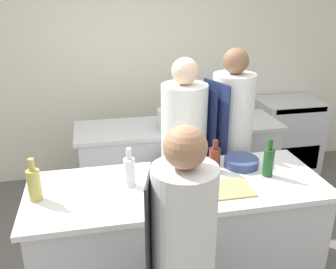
{
  "coord_description": "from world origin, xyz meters",
  "views": [
    {
      "loc": [
        -0.56,
        -2.31,
        2.23
      ],
      "look_at": [
        0.0,
        0.35,
        1.16
      ],
      "focal_mm": 40.0,
      "sensor_mm": 36.0,
      "label": 1
    }
  ],
  "objects_px": {
    "chef_at_pass_far": "(230,145)",
    "bowl_prep_small": "(162,190)",
    "bowl_mixing_large": "(241,162)",
    "bottle_olive_oil": "(215,159)",
    "oven_range": "(286,135)",
    "bottle_cooking_oil": "(129,171)",
    "stockpot": "(172,119)",
    "bottle_wine": "(269,161)",
    "chef_at_stove": "(184,154)",
    "bottle_vinegar": "(34,184)",
    "chef_at_prep_near": "(182,267)"
  },
  "relations": [
    {
      "from": "chef_at_stove",
      "to": "bottle_vinegar",
      "type": "relative_size",
      "value": 5.69
    },
    {
      "from": "chef_at_prep_near",
      "to": "chef_at_stove",
      "type": "relative_size",
      "value": 0.96
    },
    {
      "from": "chef_at_prep_near",
      "to": "oven_range",
      "type": "bearing_deg",
      "value": -23.08
    },
    {
      "from": "bowl_mixing_large",
      "to": "bowl_prep_small",
      "type": "relative_size",
      "value": 1.3
    },
    {
      "from": "stockpot",
      "to": "chef_at_pass_far",
      "type": "bearing_deg",
      "value": -44.5
    },
    {
      "from": "chef_at_stove",
      "to": "bottle_wine",
      "type": "height_order",
      "value": "chef_at_stove"
    },
    {
      "from": "bottle_olive_oil",
      "to": "bottle_cooking_oil",
      "type": "relative_size",
      "value": 0.88
    },
    {
      "from": "oven_range",
      "to": "bottle_wine",
      "type": "relative_size",
      "value": 3.12
    },
    {
      "from": "chef_at_pass_far",
      "to": "bowl_mixing_large",
      "type": "relative_size",
      "value": 6.49
    },
    {
      "from": "chef_at_stove",
      "to": "bowl_prep_small",
      "type": "relative_size",
      "value": 8.14
    },
    {
      "from": "oven_range",
      "to": "bowl_mixing_large",
      "type": "xyz_separation_m",
      "value": [
        -1.29,
        -1.59,
        0.49
      ]
    },
    {
      "from": "oven_range",
      "to": "bottle_cooking_oil",
      "type": "xyz_separation_m",
      "value": [
        -2.19,
        -1.72,
        0.57
      ]
    },
    {
      "from": "bottle_wine",
      "to": "bowl_mixing_large",
      "type": "height_order",
      "value": "bottle_wine"
    },
    {
      "from": "bottle_olive_oil",
      "to": "bowl_prep_small",
      "type": "height_order",
      "value": "bottle_olive_oil"
    },
    {
      "from": "chef_at_pass_far",
      "to": "bottle_cooking_oil",
      "type": "height_order",
      "value": "chef_at_pass_far"
    },
    {
      "from": "chef_at_stove",
      "to": "stockpot",
      "type": "relative_size",
      "value": 5.92
    },
    {
      "from": "oven_range",
      "to": "bottle_cooking_oil",
      "type": "distance_m",
      "value": 2.84
    },
    {
      "from": "chef_at_pass_far",
      "to": "bottle_wine",
      "type": "height_order",
      "value": "chef_at_pass_far"
    },
    {
      "from": "chef_at_prep_near",
      "to": "chef_at_stove",
      "type": "bearing_deg",
      "value": 0.99
    },
    {
      "from": "chef_at_stove",
      "to": "bottle_vinegar",
      "type": "xyz_separation_m",
      "value": [
        -1.18,
        -0.64,
        0.18
      ]
    },
    {
      "from": "oven_range",
      "to": "bowl_prep_small",
      "type": "xyz_separation_m",
      "value": [
        -1.99,
        -1.9,
        0.5
      ]
    },
    {
      "from": "chef_at_prep_near",
      "to": "chef_at_stove",
      "type": "height_order",
      "value": "chef_at_stove"
    },
    {
      "from": "chef_at_prep_near",
      "to": "bottle_olive_oil",
      "type": "xyz_separation_m",
      "value": [
        0.47,
        0.89,
        0.19
      ]
    },
    {
      "from": "bowl_mixing_large",
      "to": "bottle_olive_oil",
      "type": "bearing_deg",
      "value": -171.73
    },
    {
      "from": "bottle_vinegar",
      "to": "bottle_cooking_oil",
      "type": "xyz_separation_m",
      "value": [
        0.63,
        0.06,
        -0.0
      ]
    },
    {
      "from": "bottle_cooking_oil",
      "to": "bottle_olive_oil",
      "type": "bearing_deg",
      "value": 8.5
    },
    {
      "from": "bottle_vinegar",
      "to": "bottle_cooking_oil",
      "type": "bearing_deg",
      "value": 5.38
    },
    {
      "from": "bottle_olive_oil",
      "to": "stockpot",
      "type": "relative_size",
      "value": 0.88
    },
    {
      "from": "chef_at_stove",
      "to": "bowl_prep_small",
      "type": "distance_m",
      "value": 0.85
    },
    {
      "from": "bottle_olive_oil",
      "to": "bottle_vinegar",
      "type": "relative_size",
      "value": 0.85
    },
    {
      "from": "chef_at_stove",
      "to": "bowl_prep_small",
      "type": "bearing_deg",
      "value": -38.8
    },
    {
      "from": "bottle_wine",
      "to": "bottle_vinegar",
      "type": "bearing_deg",
      "value": -179.96
    },
    {
      "from": "oven_range",
      "to": "chef_at_pass_far",
      "type": "height_order",
      "value": "chef_at_pass_far"
    },
    {
      "from": "chef_at_pass_far",
      "to": "bottle_wine",
      "type": "xyz_separation_m",
      "value": [
        0.04,
        -0.67,
        0.14
      ]
    },
    {
      "from": "bottle_wine",
      "to": "stockpot",
      "type": "height_order",
      "value": "bottle_wine"
    },
    {
      "from": "bottle_olive_oil",
      "to": "bowl_mixing_large",
      "type": "relative_size",
      "value": 0.94
    },
    {
      "from": "chef_at_pass_far",
      "to": "bowl_mixing_large",
      "type": "bearing_deg",
      "value": 150.15
    },
    {
      "from": "bottle_olive_oil",
      "to": "bowl_prep_small",
      "type": "xyz_separation_m",
      "value": [
        -0.46,
        -0.28,
        -0.06
      ]
    },
    {
      "from": "chef_at_prep_near",
      "to": "bottle_vinegar",
      "type": "distance_m",
      "value": 1.12
    },
    {
      "from": "oven_range",
      "to": "bottle_wine",
      "type": "xyz_separation_m",
      "value": [
        -1.16,
        -1.78,
        0.57
      ]
    },
    {
      "from": "stockpot",
      "to": "bottle_vinegar",
      "type": "bearing_deg",
      "value": -136.45
    },
    {
      "from": "bottle_vinegar",
      "to": "chef_at_stove",
      "type": "bearing_deg",
      "value": 28.62
    },
    {
      "from": "chef_at_stove",
      "to": "bottle_vinegar",
      "type": "bearing_deg",
      "value": -75.7
    },
    {
      "from": "chef_at_pass_far",
      "to": "bottle_olive_oil",
      "type": "bearing_deg",
      "value": 128.46
    },
    {
      "from": "chef_at_pass_far",
      "to": "bowl_prep_small",
      "type": "bearing_deg",
      "value": 115.94
    },
    {
      "from": "chef_at_prep_near",
      "to": "chef_at_pass_far",
      "type": "height_order",
      "value": "chef_at_pass_far"
    },
    {
      "from": "bowl_prep_small",
      "to": "stockpot",
      "type": "bearing_deg",
      "value": 74.59
    },
    {
      "from": "bottle_vinegar",
      "to": "chef_at_prep_near",
      "type": "bearing_deg",
      "value": -41.65
    },
    {
      "from": "bottle_olive_oil",
      "to": "chef_at_prep_near",
      "type": "bearing_deg",
      "value": -117.83
    },
    {
      "from": "chef_at_stove",
      "to": "bottle_cooking_oil",
      "type": "bearing_deg",
      "value": -57.37
    }
  ]
}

